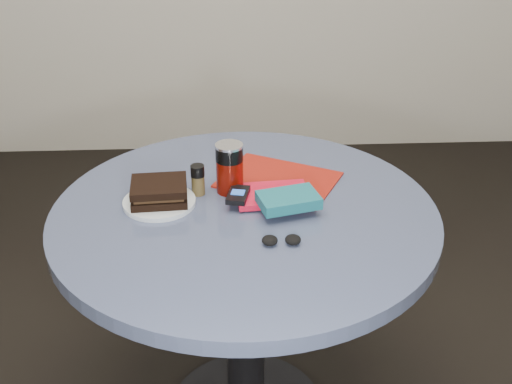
{
  "coord_description": "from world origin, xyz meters",
  "views": [
    {
      "loc": [
        -0.04,
        -1.43,
        1.59
      ],
      "look_at": [
        0.03,
        0.0,
        0.8
      ],
      "focal_mm": 45.0,
      "sensor_mm": 36.0,
      "label": 1
    }
  ],
  "objects_px": {
    "red_book": "(273,195)",
    "mp3_player": "(238,195)",
    "soda_can": "(230,168)",
    "sandwich": "(159,191)",
    "plate": "(159,202)",
    "novel": "(288,200)",
    "table": "(245,261)",
    "headphones": "(281,240)",
    "pepper_grinder": "(198,180)",
    "magazine": "(279,180)"
  },
  "relations": [
    {
      "from": "soda_can",
      "to": "red_book",
      "type": "xyz_separation_m",
      "value": [
        0.11,
        -0.05,
        -0.06
      ]
    },
    {
      "from": "red_book",
      "to": "mp3_player",
      "type": "height_order",
      "value": "mp3_player"
    },
    {
      "from": "sandwich",
      "to": "red_book",
      "type": "bearing_deg",
      "value": 1.94
    },
    {
      "from": "sandwich",
      "to": "novel",
      "type": "relative_size",
      "value": 1.01
    },
    {
      "from": "plate",
      "to": "sandwich",
      "type": "xyz_separation_m",
      "value": [
        0.0,
        0.0,
        0.03
      ]
    },
    {
      "from": "sandwich",
      "to": "soda_can",
      "type": "bearing_deg",
      "value": 18.5
    },
    {
      "from": "red_book",
      "to": "mp3_player",
      "type": "xyz_separation_m",
      "value": [
        -0.09,
        -0.02,
        0.02
      ]
    },
    {
      "from": "plate",
      "to": "pepper_grinder",
      "type": "height_order",
      "value": "pepper_grinder"
    },
    {
      "from": "plate",
      "to": "sandwich",
      "type": "relative_size",
      "value": 1.26
    },
    {
      "from": "pepper_grinder",
      "to": "novel",
      "type": "xyz_separation_m",
      "value": [
        0.23,
        -0.11,
        -0.01
      ]
    },
    {
      "from": "novel",
      "to": "mp3_player",
      "type": "distance_m",
      "value": 0.14
    },
    {
      "from": "pepper_grinder",
      "to": "red_book",
      "type": "height_order",
      "value": "pepper_grinder"
    },
    {
      "from": "pepper_grinder",
      "to": "mp3_player",
      "type": "relative_size",
      "value": 0.88
    },
    {
      "from": "soda_can",
      "to": "red_book",
      "type": "relative_size",
      "value": 0.73
    },
    {
      "from": "table",
      "to": "red_book",
      "type": "relative_size",
      "value": 5.24
    },
    {
      "from": "table",
      "to": "magazine",
      "type": "xyz_separation_m",
      "value": [
        0.1,
        0.15,
        0.17
      ]
    },
    {
      "from": "table",
      "to": "red_book",
      "type": "height_order",
      "value": "red_book"
    },
    {
      "from": "red_book",
      "to": "mp3_player",
      "type": "bearing_deg",
      "value": -170.78
    },
    {
      "from": "soda_can",
      "to": "red_book",
      "type": "bearing_deg",
      "value": -24.7
    },
    {
      "from": "soda_can",
      "to": "pepper_grinder",
      "type": "bearing_deg",
      "value": -172.13
    },
    {
      "from": "magazine",
      "to": "sandwich",
      "type": "bearing_deg",
      "value": -132.76
    },
    {
      "from": "sandwich",
      "to": "headphones",
      "type": "distance_m",
      "value": 0.36
    },
    {
      "from": "mp3_player",
      "to": "plate",
      "type": "bearing_deg",
      "value": 176.65
    },
    {
      "from": "soda_can",
      "to": "mp3_player",
      "type": "bearing_deg",
      "value": -74.79
    },
    {
      "from": "table",
      "to": "mp3_player",
      "type": "height_order",
      "value": "mp3_player"
    },
    {
      "from": "table",
      "to": "novel",
      "type": "bearing_deg",
      "value": -10.22
    },
    {
      "from": "magazine",
      "to": "red_book",
      "type": "relative_size",
      "value": 1.61
    },
    {
      "from": "red_book",
      "to": "headphones",
      "type": "relative_size",
      "value": 2.04
    },
    {
      "from": "table",
      "to": "plate",
      "type": "bearing_deg",
      "value": 170.39
    },
    {
      "from": "plate",
      "to": "red_book",
      "type": "height_order",
      "value": "red_book"
    },
    {
      "from": "table",
      "to": "magazine",
      "type": "height_order",
      "value": "magazine"
    },
    {
      "from": "table",
      "to": "mp3_player",
      "type": "relative_size",
      "value": 10.36
    },
    {
      "from": "sandwich",
      "to": "novel",
      "type": "distance_m",
      "value": 0.34
    },
    {
      "from": "mp3_player",
      "to": "novel",
      "type": "bearing_deg",
      "value": -19.74
    },
    {
      "from": "red_book",
      "to": "plate",
      "type": "bearing_deg",
      "value": 177.26
    },
    {
      "from": "headphones",
      "to": "mp3_player",
      "type": "bearing_deg",
      "value": 116.95
    },
    {
      "from": "plate",
      "to": "novel",
      "type": "relative_size",
      "value": 1.27
    },
    {
      "from": "table",
      "to": "headphones",
      "type": "height_order",
      "value": "headphones"
    },
    {
      "from": "magazine",
      "to": "red_book",
      "type": "xyz_separation_m",
      "value": [
        -0.02,
        -0.1,
        0.01
      ]
    },
    {
      "from": "sandwich",
      "to": "red_book",
      "type": "xyz_separation_m",
      "value": [
        0.3,
        0.01,
        -0.02
      ]
    },
    {
      "from": "table",
      "to": "red_book",
      "type": "distance_m",
      "value": 0.2
    },
    {
      "from": "red_book",
      "to": "sandwich",
      "type": "bearing_deg",
      "value": 177.11
    },
    {
      "from": "soda_can",
      "to": "headphones",
      "type": "height_order",
      "value": "soda_can"
    },
    {
      "from": "pepper_grinder",
      "to": "magazine",
      "type": "xyz_separation_m",
      "value": [
        0.22,
        0.06,
        -0.04
      ]
    },
    {
      "from": "novel",
      "to": "table",
      "type": "bearing_deg",
      "value": 155.04
    },
    {
      "from": "pepper_grinder",
      "to": "headphones",
      "type": "distance_m",
      "value": 0.33
    },
    {
      "from": "red_book",
      "to": "mp3_player",
      "type": "distance_m",
      "value": 0.1
    },
    {
      "from": "plate",
      "to": "soda_can",
      "type": "height_order",
      "value": "soda_can"
    },
    {
      "from": "sandwich",
      "to": "red_book",
      "type": "relative_size",
      "value": 0.79
    },
    {
      "from": "plate",
      "to": "novel",
      "type": "height_order",
      "value": "novel"
    }
  ]
}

